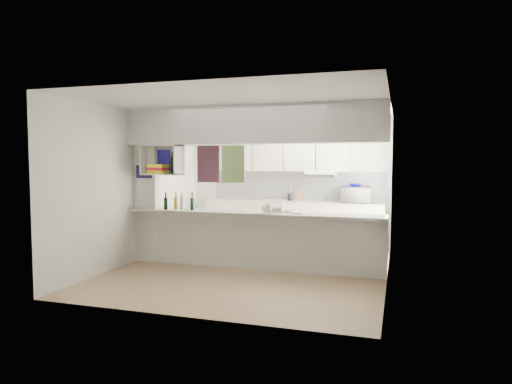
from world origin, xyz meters
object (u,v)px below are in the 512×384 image
at_px(microwave, 356,195).
at_px(wine_bottles, 179,203).
at_px(bowl, 355,185).
at_px(dish_rack, 280,207).

xyz_separation_m(microwave, wine_bottles, (-2.71, -2.15, -0.04)).
height_order(bowl, wine_bottles, bowl).
xyz_separation_m(microwave, dish_rack, (-0.99, -2.06, -0.07)).
xyz_separation_m(bowl, dish_rack, (-0.98, -2.07, -0.25)).
xyz_separation_m(bowl, wine_bottles, (-2.69, -2.16, -0.23)).
distance_m(microwave, bowl, 0.19).
xyz_separation_m(dish_rack, wine_bottles, (-1.71, -0.09, 0.03)).
relative_size(bowl, wine_bottles, 0.50).
relative_size(dish_rack, wine_bottles, 0.96).
height_order(dish_rack, wine_bottles, wine_bottles).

